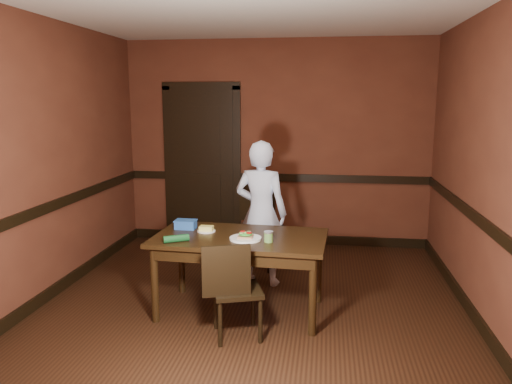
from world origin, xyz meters
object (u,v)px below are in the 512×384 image
(sauce_jar, at_px, (269,237))
(food_tub, at_px, (186,224))
(person, at_px, (261,213))
(sandwich_plate, at_px, (246,237))
(chair_far, at_px, (259,225))
(cheese_saucer, at_px, (206,229))
(chair_near, at_px, (237,288))
(dining_table, at_px, (240,274))

(sauce_jar, distance_m, food_tub, 0.90)
(person, height_order, sandwich_plate, person)
(person, height_order, food_tub, person)
(chair_far, relative_size, cheese_saucer, 5.80)
(chair_far, distance_m, sauce_jar, 1.51)
(chair_far, xyz_separation_m, sandwich_plate, (0.07, -1.41, 0.25))
(person, bearing_deg, chair_near, 99.13)
(sandwich_plate, relative_size, sauce_jar, 2.96)
(dining_table, xyz_separation_m, sandwich_plate, (0.07, -0.11, 0.38))
(chair_near, height_order, food_tub, chair_near)
(sandwich_plate, distance_m, sauce_jar, 0.22)
(dining_table, xyz_separation_m, chair_far, (-0.01, 1.30, 0.13))
(cheese_saucer, bearing_deg, person, 56.86)
(cheese_saucer, relative_size, food_tub, 0.83)
(chair_near, height_order, sauce_jar, chair_near)
(dining_table, bearing_deg, sauce_jar, -27.15)
(dining_table, height_order, person, person)
(sandwich_plate, xyz_separation_m, sauce_jar, (0.21, -0.05, 0.03))
(chair_near, height_order, person, person)
(sandwich_plate, distance_m, food_tub, 0.69)
(sauce_jar, bearing_deg, sandwich_plate, 166.88)
(person, relative_size, food_tub, 7.48)
(chair_far, height_order, cheese_saucer, chair_far)
(sandwich_plate, bearing_deg, chair_far, 93.00)
(chair_near, relative_size, food_tub, 4.05)
(person, bearing_deg, dining_table, 93.85)
(chair_near, bearing_deg, sandwich_plate, -110.31)
(chair_far, relative_size, chair_near, 1.18)
(chair_near, height_order, cheese_saucer, chair_near)
(dining_table, height_order, sandwich_plate, sandwich_plate)
(person, xyz_separation_m, food_tub, (-0.64, -0.58, 0.00))
(dining_table, xyz_separation_m, sauce_jar, (0.28, -0.16, 0.41))
(cheese_saucer, bearing_deg, chair_near, -56.06)
(cheese_saucer, bearing_deg, chair_far, 74.61)
(person, distance_m, sandwich_plate, 0.86)
(sandwich_plate, bearing_deg, dining_table, 121.36)
(chair_far, xyz_separation_m, person, (0.10, -0.54, 0.27))
(person, bearing_deg, chair_far, -69.32)
(chair_near, distance_m, sauce_jar, 0.53)
(dining_table, bearing_deg, person, 85.99)
(food_tub, bearing_deg, dining_table, -16.54)
(person, xyz_separation_m, sauce_jar, (0.19, -0.91, 0.01))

